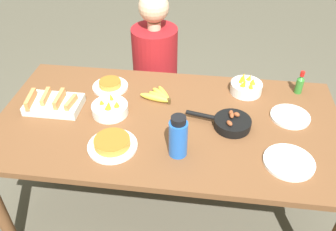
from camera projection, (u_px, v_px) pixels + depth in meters
ground_plane at (168, 205)px, 2.40m from camera, size 14.00×14.00×0.00m
dining_table at (168, 131)px, 1.99m from camera, size 1.87×0.96×0.74m
banana_bunch at (160, 96)px, 2.08m from camera, size 0.20×0.18×0.04m
melon_tray at (54, 104)px, 2.00m from camera, size 0.30×0.20×0.10m
skillet at (231, 123)px, 1.87m from camera, size 0.35×0.20×0.08m
frittata_plate_center at (110, 85)px, 2.17m from camera, size 0.22×0.22×0.05m
frittata_plate_side at (112, 144)px, 1.75m from camera, size 0.25×0.25×0.05m
empty_plate_near_front at (290, 116)px, 1.95m from camera, size 0.21×0.21×0.02m
empty_plate_far_left at (289, 162)px, 1.68m from camera, size 0.24×0.24×0.02m
fruit_bowl_mango at (246, 87)px, 2.12m from camera, size 0.19×0.19×0.12m
fruit_bowl_citrus at (110, 109)px, 1.96m from camera, size 0.20×0.20×0.11m
water_bottle at (178, 137)px, 1.67m from camera, size 0.09×0.09×0.22m
hot_sauce_bottle at (300, 84)px, 2.10m from camera, size 0.04×0.04×0.15m
person_figure at (156, 85)px, 2.65m from camera, size 0.35×0.35×1.19m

